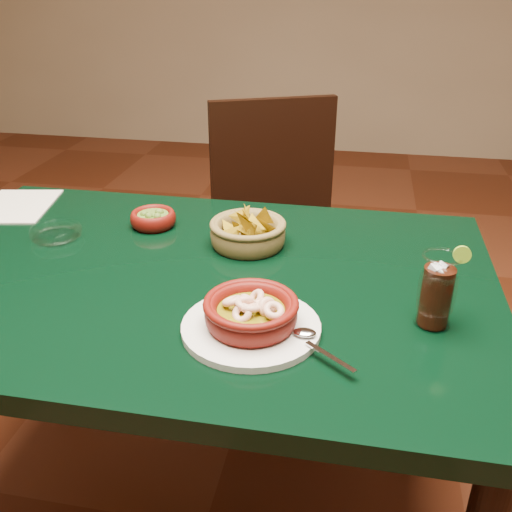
% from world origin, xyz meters
% --- Properties ---
extents(dining_table, '(1.20, 0.80, 0.75)m').
position_xyz_m(dining_table, '(0.00, 0.00, 0.65)').
color(dining_table, black).
rests_on(dining_table, ground).
extents(dining_chair, '(0.57, 0.57, 0.93)m').
position_xyz_m(dining_chair, '(0.09, 0.70, 0.51)').
color(dining_chair, black).
rests_on(dining_chair, ground).
extents(shrimp_plate, '(0.29, 0.23, 0.07)m').
position_xyz_m(shrimp_plate, '(0.16, -0.18, 0.78)').
color(shrimp_plate, silver).
rests_on(shrimp_plate, dining_table).
extents(chip_basket, '(0.20, 0.20, 0.12)m').
position_xyz_m(chip_basket, '(0.09, 0.14, 0.78)').
color(chip_basket, brown).
rests_on(chip_basket, dining_table).
extents(guacamole_ramekin, '(0.12, 0.12, 0.04)m').
position_xyz_m(guacamole_ramekin, '(-0.15, 0.20, 0.77)').
color(guacamole_ramekin, '#4E0B06').
rests_on(guacamole_ramekin, dining_table).
extents(cola_drink, '(0.13, 0.13, 0.15)m').
position_xyz_m(cola_drink, '(0.46, -0.10, 0.81)').
color(cola_drink, white).
rests_on(cola_drink, dining_table).
extents(glass_ashtray, '(0.12, 0.12, 0.03)m').
position_xyz_m(glass_ashtray, '(-0.34, 0.10, 0.76)').
color(glass_ashtray, white).
rests_on(glass_ashtray, dining_table).
extents(paper_menu, '(0.21, 0.25, 0.00)m').
position_xyz_m(paper_menu, '(-0.53, 0.26, 0.75)').
color(paper_menu, beige).
rests_on(paper_menu, dining_table).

